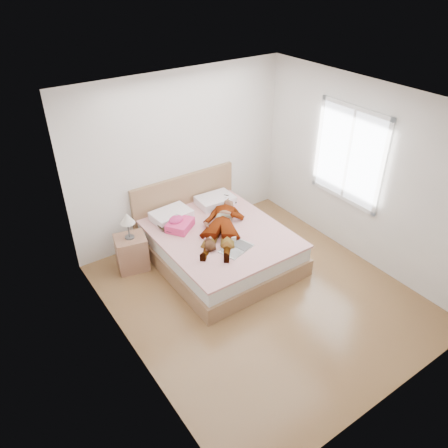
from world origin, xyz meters
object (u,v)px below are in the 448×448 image
phone (179,216)px  nightstand (131,250)px  bed (217,243)px  towel (179,224)px  coffee_mug (234,239)px  magazine (236,248)px  woman (223,221)px  plush_toy (210,245)px

phone → nightstand: (-0.73, 0.13, -0.39)m
bed → phone: bearing=137.0°
towel → nightstand: (-0.71, 0.18, -0.29)m
phone → coffee_mug: 0.89m
bed → magazine: size_ratio=4.08×
magazine → towel: bearing=113.3°
magazine → nightstand: nightstand is taller
woman → nightstand: nightstand is taller
bed → plush_toy: bearing=-135.0°
woman → plush_toy: 0.55m
towel → plush_toy: towel is taller
phone → nightstand: nightstand is taller
towel → coffee_mug: size_ratio=4.03×
woman → bed: 0.36m
woman → nightstand: (-1.23, 0.53, -0.32)m
nightstand → plush_toy: bearing=-47.2°
plush_toy → nightstand: 1.20m
bed → woman: bearing=-11.6°
coffee_mug → nightstand: (-1.16, 0.90, -0.25)m
woman → plush_toy: woman is taller
phone → plush_toy: phone is taller
woman → towel: 0.63m
plush_toy → woman: bearing=36.9°
phone → magazine: (0.35, -0.93, -0.18)m
woman → phone: (-0.50, 0.40, 0.07)m
towel → magazine: bearing=-66.7°
phone → towel: bearing=-168.4°
nightstand → towel: bearing=-13.9°
bed → plush_toy: bed is taller
woman → magazine: (-0.15, -0.53, -0.11)m
nightstand → bed: bearing=-23.9°
magazine → plush_toy: plush_toy is taller
phone → magazine: phone is taller
towel → magazine: (0.38, -0.88, -0.07)m
woman → coffee_mug: (-0.07, -0.37, -0.07)m
plush_toy → nightstand: bearing=132.8°
bed → coffee_mug: bed is taller
towel → magazine: size_ratio=0.97×
towel → nightstand: size_ratio=0.54×
woman → towel: (-0.53, 0.35, -0.03)m
bed → magazine: 0.61m
phone → bed: 0.70m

